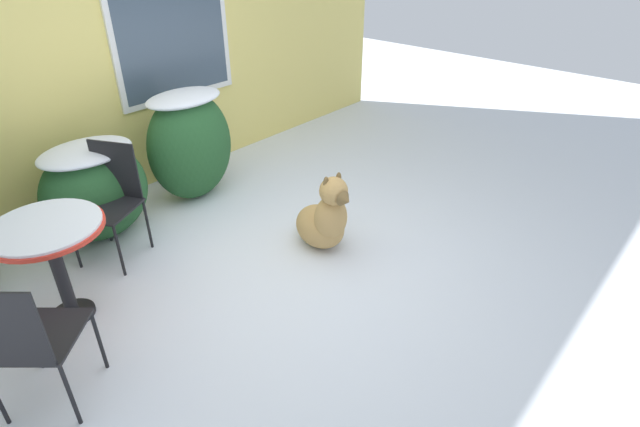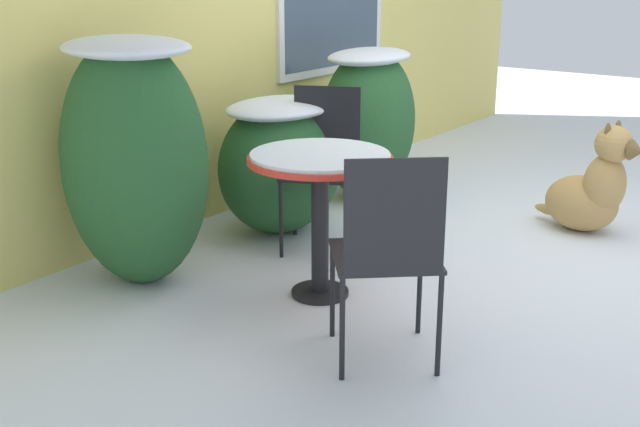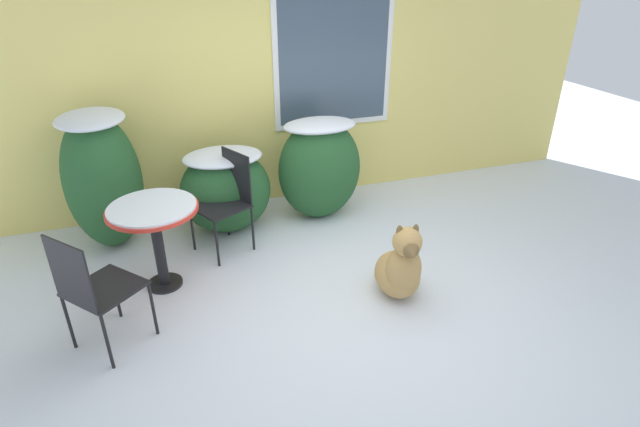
{
  "view_description": "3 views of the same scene",
  "coord_description": "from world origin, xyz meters",
  "px_view_note": "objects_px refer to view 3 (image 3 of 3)",
  "views": [
    {
      "loc": [
        -2.33,
        -2.47,
        2.53
      ],
      "look_at": [
        0.49,
        -0.02,
        0.31
      ],
      "focal_mm": 28.0,
      "sensor_mm": 36.0,
      "label": 1
    },
    {
      "loc": [
        -4.65,
        -1.61,
        1.74
      ],
      "look_at": [
        -1.42,
        0.74,
        0.46
      ],
      "focal_mm": 45.0,
      "sensor_mm": 36.0,
      "label": 2
    },
    {
      "loc": [
        -1.29,
        -3.18,
        2.62
      ],
      "look_at": [
        0.0,
        0.6,
        0.55
      ],
      "focal_mm": 28.0,
      "sensor_mm": 36.0,
      "label": 3
    }
  ],
  "objects_px": {
    "patio_table": "(154,221)",
    "dog": "(400,269)",
    "patio_chair_near_table": "(227,197)",
    "patio_chair_far_side": "(93,287)"
  },
  "relations": [
    {
      "from": "patio_table",
      "to": "dog",
      "type": "distance_m",
      "value": 2.1
    },
    {
      "from": "dog",
      "to": "patio_chair_far_side",
      "type": "bearing_deg",
      "value": -171.94
    },
    {
      "from": "patio_chair_near_table",
      "to": "patio_chair_far_side",
      "type": "bearing_deg",
      "value": -70.66
    },
    {
      "from": "patio_table",
      "to": "patio_chair_near_table",
      "type": "distance_m",
      "value": 0.83
    },
    {
      "from": "patio_chair_near_table",
      "to": "dog",
      "type": "relative_size",
      "value": 1.3
    },
    {
      "from": "patio_chair_near_table",
      "to": "dog",
      "type": "distance_m",
      "value": 1.79
    },
    {
      "from": "patio_chair_far_side",
      "to": "dog",
      "type": "bearing_deg",
      "value": -134.11
    },
    {
      "from": "patio_chair_near_table",
      "to": "patio_table",
      "type": "bearing_deg",
      "value": -81.82
    },
    {
      "from": "patio_chair_near_table",
      "to": "patio_chair_far_side",
      "type": "relative_size",
      "value": 1.0
    },
    {
      "from": "patio_chair_far_side",
      "to": "dog",
      "type": "xyz_separation_m",
      "value": [
        2.35,
        -0.13,
        -0.27
      ]
    }
  ]
}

